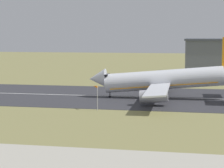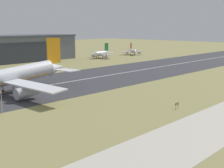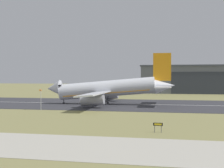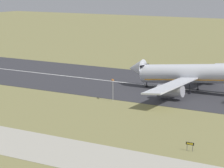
{
  "view_description": "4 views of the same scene",
  "coord_description": "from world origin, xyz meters",
  "views": [
    {
      "loc": [
        -8.92,
        -26.49,
        18.64
      ],
      "look_at": [
        -25.54,
        59.44,
        8.62
      ],
      "focal_mm": 70.0,
      "sensor_mm": 36.0,
      "label": 1
    },
    {
      "loc": [
        -68.89,
        3.93,
        22.11
      ],
      "look_at": [
        -7.01,
        62.1,
        6.32
      ],
      "focal_mm": 50.0,
      "sensor_mm": 36.0,
      "label": 2
    },
    {
      "loc": [
        5.53,
        -7.64,
        9.78
      ],
      "look_at": [
        -7.24,
        55.49,
        8.26
      ],
      "focal_mm": 50.0,
      "sensor_mm": 36.0,
      "label": 3
    },
    {
      "loc": [
        40.62,
        -44.84,
        32.34
      ],
      "look_at": [
        -24.08,
        62.07,
        8.03
      ],
      "focal_mm": 85.0,
      "sensor_mm": 36.0,
      "label": 4
    }
  ],
  "objects": [
    {
      "name": "runway_sign",
      "position": [
        2.66,
        47.03,
        1.31
      ],
      "size": [
        1.67,
        0.13,
        1.73
      ],
      "color": "#4C4C51",
      "rests_on": "ground_plane"
    },
    {
      "name": "airplane_landing",
      "position": [
        -17.68,
        99.38,
        5.35
      ],
      "size": [
        46.17,
        57.1,
        17.84
      ],
      "color": "silver",
      "rests_on": "ground_plane"
    },
    {
      "name": "runway_strip",
      "position": [
        0.0,
        101.27,
        0.03
      ],
      "size": [
        468.55,
        46.54,
        0.06
      ],
      "primitive_type": "cube",
      "color": "#333338",
      "rests_on": "ground_plane"
    },
    {
      "name": "taxiway_road",
      "position": [
        0.0,
        33.8,
        0.03
      ],
      "size": [
        351.41,
        15.18,
        0.05
      ],
      "primitive_type": "cube",
      "color": "#B2AD9E",
      "rests_on": "ground_plane"
    },
    {
      "name": "ground_plane",
      "position": [
        0.0,
        50.64,
        0.0
      ],
      "size": [
        708.55,
        708.55,
        0.0
      ],
      "primitive_type": "plane",
      "color": "olive"
    },
    {
      "name": "hangar_building",
      "position": [
        29.26,
        186.05,
        8.28
      ],
      "size": [
        87.18,
        29.28,
        16.53
      ],
      "color": "slate",
      "rests_on": "ground_plane"
    },
    {
      "name": "runway_centreline",
      "position": [
        0.0,
        101.27,
        0.07
      ],
      "size": [
        421.69,
        0.7,
        0.01
      ],
      "primitive_type": "cube",
      "color": "silver",
      "rests_on": "runway_strip"
    },
    {
      "name": "windsock_pole",
      "position": [
        -33.11,
        77.14,
        5.47
      ],
      "size": [
        1.82,
        1.99,
        6.16
      ],
      "color": "#B7B7BC",
      "rests_on": "ground_plane"
    }
  ]
}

